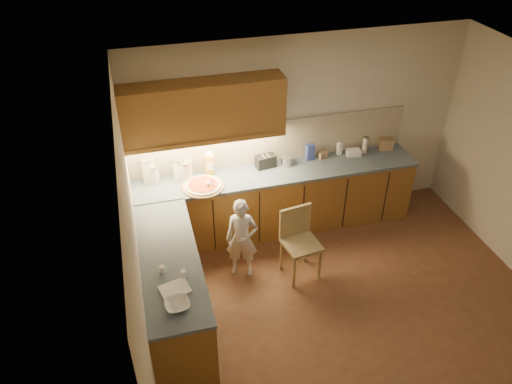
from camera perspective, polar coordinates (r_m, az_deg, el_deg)
room at (r=4.93m, az=12.71°, el=0.16°), size 4.54×4.50×2.62m
l_counter at (r=6.31m, az=-1.19°, el=-3.95°), size 3.77×2.62×0.92m
backsplash at (r=6.60m, az=1.80°, el=5.80°), size 3.75×0.02×0.58m
upper_cabinets at (r=6.00m, az=-6.02°, el=9.31°), size 1.95×0.36×0.73m
pizza_on_board at (r=6.22m, az=-6.05°, el=0.70°), size 0.52×0.52×0.21m
child at (r=6.02m, az=-1.62°, el=-5.35°), size 0.45×0.36×1.06m
wooden_chair at (r=6.05m, az=4.91°, el=-5.23°), size 0.47×0.47×0.91m
mixing_bowl at (r=4.74m, az=-8.98°, el=-12.60°), size 0.25×0.25×0.06m
canister_a at (r=6.34m, az=-12.16°, el=2.41°), size 0.17×0.17×0.34m
canister_b at (r=6.35m, az=-11.61°, el=2.00°), size 0.14×0.14×0.25m
canister_c at (r=6.37m, az=-8.80°, el=2.70°), size 0.15×0.15×0.29m
canister_d at (r=6.35m, az=-8.00°, el=2.49°), size 0.16×0.16×0.26m
oil_jug at (r=6.41m, az=-5.32°, el=3.19°), size 0.12×0.10×0.32m
toaster at (r=6.57m, az=1.10°, el=3.54°), size 0.28×0.18×0.17m
steel_pot at (r=6.63m, az=3.50°, el=3.61°), size 0.16×0.16×0.13m
blue_box at (r=6.75m, az=6.20°, el=4.55°), size 0.12×0.08×0.22m
card_box_a at (r=6.85m, az=7.59°, el=4.28°), size 0.15×0.13×0.09m
white_bottle at (r=6.94m, az=9.51°, el=4.91°), size 0.07×0.07×0.17m
flat_pack at (r=6.98m, az=11.07°, el=4.47°), size 0.21×0.16×0.08m
tall_jar at (r=7.04m, az=12.37°, el=5.31°), size 0.08×0.08×0.24m
card_box_b at (r=7.22m, az=14.58°, el=5.34°), size 0.22×0.18×0.15m
dough_cloth at (r=4.91m, az=-9.28°, el=-10.92°), size 0.32×0.27×0.02m
spice_jar_a at (r=5.09m, az=-10.67°, el=-8.66°), size 0.07×0.07×0.07m
spice_jar_b at (r=5.01m, az=-8.28°, el=-9.21°), size 0.07×0.07×0.08m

